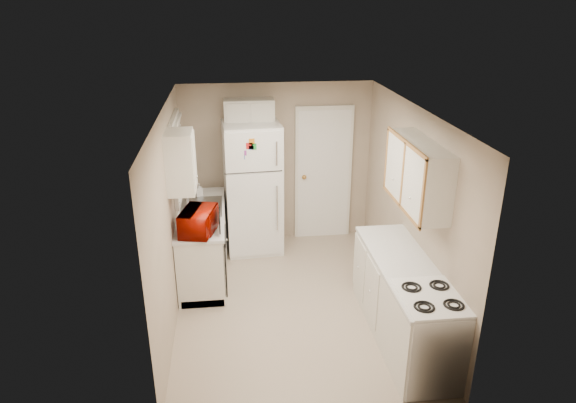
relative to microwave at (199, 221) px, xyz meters
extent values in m
plane|color=beige|center=(1.10, -0.25, -1.05)|extent=(3.80, 3.80, 0.00)
plane|color=white|center=(1.10, -0.25, 1.35)|extent=(3.80, 3.80, 0.00)
plane|color=tan|center=(-0.30, -0.25, 0.15)|extent=(3.80, 3.80, 0.00)
plane|color=tan|center=(2.50, -0.25, 0.15)|extent=(3.80, 3.80, 0.00)
plane|color=tan|center=(1.10, 1.65, 0.15)|extent=(2.80, 2.80, 0.00)
plane|color=tan|center=(1.10, -2.15, 0.15)|extent=(2.80, 2.80, 0.00)
cube|color=silver|center=(0.00, 0.65, -0.60)|extent=(0.60, 1.80, 0.90)
cube|color=black|center=(0.29, 0.05, -0.56)|extent=(0.03, 0.58, 0.72)
cube|color=gray|center=(0.00, 0.80, -0.19)|extent=(0.54, 0.74, 0.16)
imported|color=#980C00|center=(0.00, 0.00, 0.00)|extent=(0.58, 0.41, 0.35)
imported|color=silver|center=(-0.05, 1.21, -0.05)|extent=(0.10, 0.10, 0.19)
cube|color=silver|center=(-0.26, 0.80, 0.55)|extent=(0.10, 0.98, 1.08)
cube|color=silver|center=(-0.15, -0.03, 0.75)|extent=(0.30, 0.45, 0.70)
cube|color=white|center=(0.71, 1.34, -0.10)|extent=(0.83, 0.81, 1.91)
cube|color=silver|center=(0.70, 1.50, 0.95)|extent=(0.70, 0.30, 0.40)
cube|color=white|center=(1.80, 1.61, -0.03)|extent=(0.86, 0.06, 2.08)
cube|color=silver|center=(2.20, -1.05, -0.60)|extent=(0.60, 2.00, 0.90)
cube|color=white|center=(2.23, -1.69, -0.61)|extent=(0.60, 0.73, 0.88)
cube|color=silver|center=(2.35, -0.75, 0.75)|extent=(0.30, 1.20, 0.70)
camera|label=1|loc=(0.40, -5.63, 2.49)|focal=32.00mm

